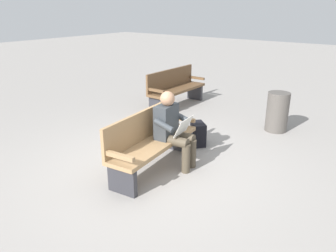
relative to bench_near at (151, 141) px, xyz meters
name	(u,v)px	position (x,y,z in m)	size (l,w,h in m)	color
ground_plane	(155,169)	(-0.01, 0.07, -0.46)	(40.00, 40.00, 0.00)	gray
bench_near	(151,141)	(0.00, 0.00, 0.00)	(1.84, 0.68, 0.90)	#9E7A51
person_seated	(173,128)	(-0.28, 0.20, 0.17)	(0.60, 0.60, 1.18)	#33383D
backpack	(198,134)	(-1.20, 0.08, -0.26)	(0.38, 0.40, 0.41)	black
bench_far	(175,88)	(-2.96, -1.70, 0.00)	(1.80, 0.48, 0.90)	brown
trash_bin	(277,112)	(-2.76, 0.94, -0.07)	(0.43, 0.43, 0.78)	#514C47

